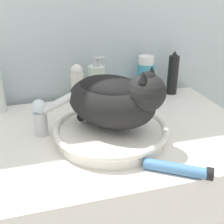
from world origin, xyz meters
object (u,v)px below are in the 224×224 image
object	(u,v)px
cat	(115,98)
cream_tube	(179,169)
soap_pump_bottle	(97,84)
deodorant_stick	(77,84)
mouthwash_bottle	(145,78)
hairspray_can_black	(173,74)
faucet	(44,114)

from	to	relation	value
cat	cream_tube	distance (m)	0.27
soap_pump_bottle	cream_tube	xyz separation A→B (m)	(0.09, -0.54, -0.06)
deodorant_stick	mouthwash_bottle	bearing A→B (deg)	0.00
mouthwash_bottle	cream_tube	world-z (taller)	mouthwash_bottle
cream_tube	hairspray_can_black	bearing A→B (deg)	65.14
deodorant_stick	mouthwash_bottle	size ratio (longest dim) A/B	0.92
soap_pump_bottle	cream_tube	world-z (taller)	soap_pump_bottle
soap_pump_bottle	mouthwash_bottle	size ratio (longest dim) A/B	1.06
mouthwash_bottle	faucet	bearing A→B (deg)	-151.59
cat	deodorant_stick	bearing A→B (deg)	144.20
soap_pump_bottle	mouthwash_bottle	bearing A→B (deg)	0.00
deodorant_stick	hairspray_can_black	distance (m)	0.42
cat	cream_tube	bearing A→B (deg)	-18.86
mouthwash_bottle	hairspray_can_black	distance (m)	0.13
mouthwash_bottle	cream_tube	bearing A→B (deg)	-102.69
deodorant_stick	cream_tube	world-z (taller)	deodorant_stick
mouthwash_bottle	hairspray_can_black	world-z (taller)	hairspray_can_black
cat	hairspray_can_black	xyz separation A→B (m)	(0.36, 0.33, -0.05)
soap_pump_bottle	hairspray_can_black	distance (m)	0.34
soap_pump_bottle	hairspray_can_black	size ratio (longest dim) A/B	0.98
deodorant_stick	cream_tube	distance (m)	0.57
hairspray_can_black	faucet	bearing A→B (deg)	-157.33
faucet	cream_tube	size ratio (longest dim) A/B	0.96
mouthwash_bottle	cat	bearing A→B (deg)	-125.16
mouthwash_bottle	cream_tube	distance (m)	0.56
cat	deodorant_stick	xyz separation A→B (m)	(-0.06, 0.33, -0.06)
faucet	soap_pump_bottle	xyz separation A→B (m)	(0.22, 0.24, 0.00)
hairspray_can_black	cream_tube	size ratio (longest dim) A/B	1.16
mouthwash_bottle	cream_tube	size ratio (longest dim) A/B	1.07
cat	soap_pump_bottle	size ratio (longest dim) A/B	1.98
hairspray_can_black	cream_tube	distance (m)	0.60
faucet	deodorant_stick	size ratio (longest dim) A/B	0.97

